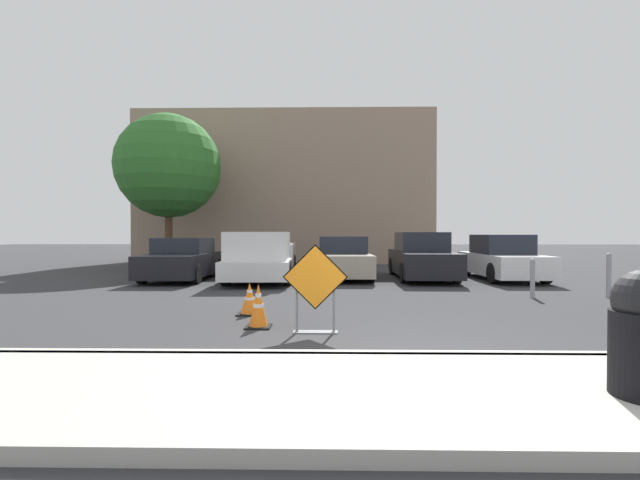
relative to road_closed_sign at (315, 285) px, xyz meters
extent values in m
plane|color=#333335|center=(1.32, 8.46, -0.76)|extent=(96.00, 96.00, 0.00)
cube|color=#ADAAA3|center=(1.32, -2.70, -0.69)|extent=(25.80, 2.32, 0.14)
cube|color=#ADAAA3|center=(1.32, -1.54, -0.69)|extent=(25.80, 0.20, 0.14)
cube|color=black|center=(0.00, 0.00, 0.13)|extent=(1.02, 0.02, 1.02)
cube|color=orange|center=(0.00, -0.02, 0.13)|extent=(0.96, 0.02, 0.96)
cube|color=slate|center=(0.00, 0.04, -0.75)|extent=(0.70, 0.20, 0.02)
cube|color=slate|center=(-0.29, 0.04, -0.31)|extent=(0.04, 0.04, 0.89)
cube|color=slate|center=(0.29, 0.04, -0.31)|extent=(0.04, 0.04, 0.89)
cube|color=black|center=(-0.96, 0.41, -0.74)|extent=(0.41, 0.41, 0.03)
cone|color=orange|center=(-0.96, 0.41, -0.38)|extent=(0.31, 0.31, 0.70)
cylinder|color=white|center=(-0.96, 0.41, -0.23)|extent=(0.10, 0.10, 0.06)
cylinder|color=white|center=(-0.96, 0.41, -0.39)|extent=(0.17, 0.17, 0.06)
cube|color=black|center=(-1.31, 1.54, -0.74)|extent=(0.46, 0.46, 0.03)
cone|color=orange|center=(-1.31, 1.54, -0.44)|extent=(0.34, 0.34, 0.58)
cylinder|color=white|center=(-1.31, 1.54, -0.31)|extent=(0.11, 0.11, 0.05)
cylinder|color=white|center=(-1.31, 1.54, -0.45)|extent=(0.19, 0.19, 0.05)
cube|color=black|center=(-4.72, 7.74, -0.22)|extent=(1.85, 4.04, 0.72)
cube|color=#1E232D|center=(-4.72, 7.84, 0.40)|extent=(1.62, 1.86, 0.53)
cylinder|color=black|center=(-3.87, 6.49, -0.44)|extent=(0.20, 0.63, 0.63)
cylinder|color=black|center=(-5.56, 6.49, -0.44)|extent=(0.20, 0.63, 0.63)
cylinder|color=black|center=(-3.87, 8.99, -0.44)|extent=(0.20, 0.63, 0.63)
cylinder|color=black|center=(-5.56, 9.00, -0.44)|extent=(0.20, 0.63, 0.63)
cube|color=silver|center=(-2.00, 7.70, -0.27)|extent=(2.19, 5.27, 0.55)
cube|color=silver|center=(-1.96, 6.53, 0.43)|extent=(1.92, 2.15, 0.85)
cube|color=silver|center=(-2.08, 9.93, 0.23)|extent=(1.91, 0.17, 0.45)
cube|color=silver|center=(-1.08, 8.77, 0.23)|extent=(0.19, 2.50, 0.45)
cube|color=silver|center=(-2.99, 8.70, 0.23)|extent=(0.19, 2.50, 0.45)
cylinder|color=black|center=(-1.02, 6.17, -0.37)|extent=(0.27, 0.77, 0.77)
cylinder|color=black|center=(-2.86, 6.10, -0.37)|extent=(0.27, 0.77, 0.77)
cylinder|color=black|center=(-1.13, 9.29, -0.37)|extent=(0.27, 0.77, 0.77)
cylinder|color=black|center=(-2.98, 9.22, -0.37)|extent=(0.27, 0.77, 0.77)
cube|color=#A39984|center=(0.72, 8.46, -0.23)|extent=(1.88, 4.52, 0.70)
cube|color=#1E232D|center=(0.72, 8.58, 0.42)|extent=(1.63, 2.09, 0.59)
cylinder|color=black|center=(1.58, 7.08, -0.43)|extent=(0.21, 0.65, 0.65)
cylinder|color=black|center=(-0.11, 7.06, -0.43)|extent=(0.21, 0.65, 0.65)
cylinder|color=black|center=(1.55, 9.87, -0.43)|extent=(0.21, 0.65, 0.65)
cylinder|color=black|center=(-0.14, 9.85, -0.43)|extent=(0.21, 0.65, 0.65)
cube|color=black|center=(3.44, 8.17, -0.19)|extent=(1.91, 4.72, 0.78)
cube|color=#1E232D|center=(3.44, 8.29, 0.53)|extent=(1.62, 2.19, 0.65)
cylinder|color=black|center=(4.21, 6.70, -0.43)|extent=(0.22, 0.66, 0.65)
cylinder|color=black|center=(2.58, 6.75, -0.43)|extent=(0.22, 0.66, 0.65)
cylinder|color=black|center=(4.30, 9.60, -0.43)|extent=(0.22, 0.66, 0.65)
cylinder|color=black|center=(2.67, 9.64, -0.43)|extent=(0.22, 0.66, 0.65)
cube|color=white|center=(6.16, 8.03, -0.23)|extent=(1.77, 4.20, 0.69)
cube|color=#1E232D|center=(6.16, 8.13, 0.44)|extent=(1.55, 1.93, 0.65)
cylinder|color=black|center=(6.96, 6.73, -0.43)|extent=(0.20, 0.65, 0.65)
cylinder|color=black|center=(5.34, 6.73, -0.43)|extent=(0.20, 0.65, 0.65)
cylinder|color=black|center=(6.97, 9.33, -0.43)|extent=(0.20, 0.65, 0.65)
cylinder|color=black|center=(5.35, 9.33, -0.43)|extent=(0.20, 0.65, 0.65)
cylinder|color=gray|center=(5.18, 3.82, -0.31)|extent=(0.11, 0.11, 0.90)
sphere|color=gray|center=(5.18, 3.82, 0.14)|extent=(0.12, 0.12, 0.12)
cylinder|color=gray|center=(7.01, 3.82, -0.24)|extent=(0.11, 0.11, 1.04)
sphere|color=gray|center=(7.01, 3.82, 0.28)|extent=(0.12, 0.12, 0.12)
cube|color=gray|center=(-2.12, 17.66, 3.24)|extent=(15.68, 5.00, 8.00)
cylinder|color=#513823|center=(-6.82, 12.09, 0.67)|extent=(0.32, 0.32, 2.84)
sphere|color=#2D6B28|center=(-6.82, 12.09, 3.79)|extent=(4.54, 4.54, 4.54)
camera|label=1|loc=(0.19, -6.64, 0.80)|focal=24.00mm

